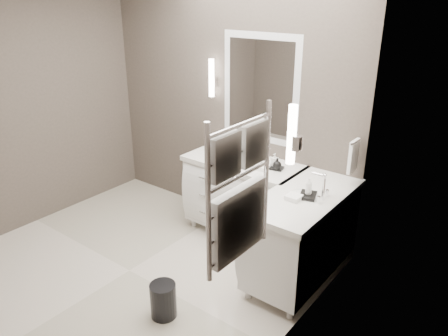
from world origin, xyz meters
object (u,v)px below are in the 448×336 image
Objects in this scene: vanity_right at (302,231)px; waste_bin at (163,300)px; vanity_back at (243,193)px; towel_ladder at (239,198)px.

vanity_right is 1.34m from waste_bin.
vanity_back reaches higher than waste_bin.
towel_ladder is at bearing -80.16° from vanity_right.
towel_ladder reaches higher than vanity_back.
towel_ladder is (1.10, -1.63, 0.91)m from vanity_back.
vanity_back is 4.15× the size of waste_bin.
vanity_right is 1.60m from towel_ladder.
waste_bin is at bearing -118.95° from vanity_right.
waste_bin is at bearing 169.03° from towel_ladder.
vanity_back is at bearing 99.61° from waste_bin.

